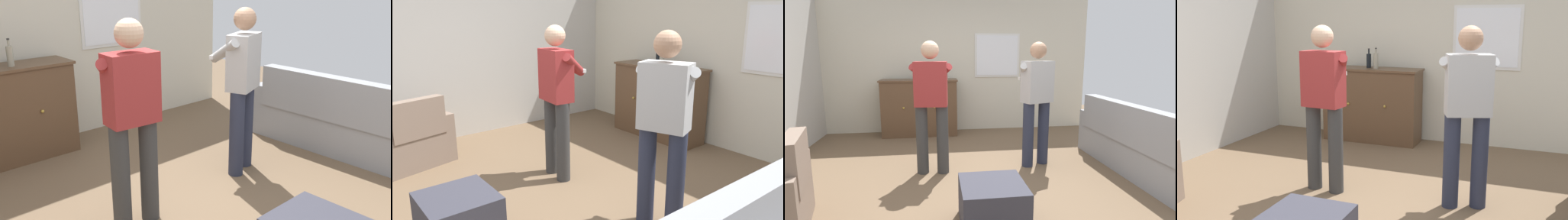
# 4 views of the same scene
# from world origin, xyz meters

# --- Properties ---
(ground) EXTENTS (10.40, 10.40, 0.00)m
(ground) POSITION_xyz_m (0.00, 0.00, 0.00)
(ground) COLOR brown
(wall_back_with_window) EXTENTS (5.20, 0.15, 2.80)m
(wall_back_with_window) POSITION_xyz_m (0.02, 2.66, 1.40)
(wall_back_with_window) COLOR beige
(wall_back_with_window) RESTS_ON ground
(wall_side_left) EXTENTS (0.12, 5.20, 2.80)m
(wall_side_left) POSITION_xyz_m (-2.66, 0.00, 1.40)
(wall_side_left) COLOR beige
(wall_side_left) RESTS_ON ground
(armchair) EXTENTS (0.84, 1.01, 0.85)m
(armchair) POSITION_xyz_m (-1.90, -0.87, 0.29)
(armchair) COLOR #7F6B5B
(armchair) RESTS_ON ground
(sideboard_cabinet) EXTENTS (1.42, 0.49, 1.06)m
(sideboard_cabinet) POSITION_xyz_m (-0.80, 2.30, 0.53)
(sideboard_cabinet) COLOR brown
(sideboard_cabinet) RESTS_ON ground
(bottle_wine_green) EXTENTS (0.07, 0.07, 0.29)m
(bottle_wine_green) POSITION_xyz_m (-0.72, 2.25, 1.17)
(bottle_wine_green) COLOR gray
(bottle_wine_green) RESTS_ON sideboard_cabinet
(bottle_liquor_amber) EXTENTS (0.07, 0.07, 0.28)m
(bottle_liquor_amber) POSITION_xyz_m (-0.86, 2.33, 1.16)
(bottle_liquor_amber) COLOR black
(bottle_liquor_amber) RESTS_ON sideboard_cabinet
(ottoman) EXTENTS (0.57, 0.57, 0.40)m
(ottoman) POSITION_xyz_m (-0.00, -0.99, 0.20)
(ottoman) COLOR #33333D
(ottoman) RESTS_ON ground
(person_standing_left) EXTENTS (0.56, 0.49, 1.68)m
(person_standing_left) POSITION_xyz_m (-0.54, 0.35, 0.94)
(person_standing_left) COLOR #383838
(person_standing_left) RESTS_ON ground
(person_standing_right) EXTENTS (0.52, 0.52, 1.68)m
(person_standing_right) POSITION_xyz_m (0.86, 0.45, 0.94)
(person_standing_right) COLOR #282D42
(person_standing_right) RESTS_ON ground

